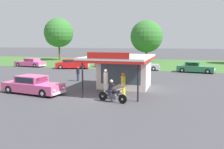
{
  "coord_description": "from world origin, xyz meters",
  "views": [
    {
      "loc": [
        5.78,
        -16.22,
        4.12
      ],
      "look_at": [
        0.32,
        2.71,
        1.4
      ],
      "focal_mm": 37.15,
      "sensor_mm": 36.0,
      "label": 1
    }
  ],
  "objects_px": {
    "parked_car_back_row_centre": "(140,66)",
    "parked_car_back_row_left": "(110,63)",
    "bystander_admiring_sedan": "(78,74)",
    "gas_pump_nearside": "(106,83)",
    "parked_car_back_row_centre_left": "(30,63)",
    "parked_car_back_row_right": "(195,68)",
    "parked_car_back_row_centre_right": "(72,64)",
    "motorcycle_with_rider": "(112,93)",
    "gas_pump_offside": "(123,86)",
    "featured_classic_sedan": "(33,85)"
  },
  "relations": [
    {
      "from": "gas_pump_offside",
      "to": "parked_car_back_row_centre_right",
      "type": "distance_m",
      "value": 20.6
    },
    {
      "from": "parked_car_back_row_right",
      "to": "parked_car_back_row_centre_right",
      "type": "bearing_deg",
      "value": -179.41
    },
    {
      "from": "gas_pump_offside",
      "to": "bystander_admiring_sedan",
      "type": "height_order",
      "value": "gas_pump_offside"
    },
    {
      "from": "gas_pump_offside",
      "to": "parked_car_back_row_centre_left",
      "type": "height_order",
      "value": "gas_pump_offside"
    },
    {
      "from": "parked_car_back_row_right",
      "to": "parked_car_back_row_centre_left",
      "type": "xyz_separation_m",
      "value": [
        -26.77,
        0.57,
        -0.0
      ]
    },
    {
      "from": "parked_car_back_row_left",
      "to": "bystander_admiring_sedan",
      "type": "xyz_separation_m",
      "value": [
        0.71,
        -14.46,
        0.06
      ]
    },
    {
      "from": "parked_car_back_row_centre_right",
      "to": "bystander_admiring_sedan",
      "type": "bearing_deg",
      "value": -61.26
    },
    {
      "from": "motorcycle_with_rider",
      "to": "parked_car_back_row_right",
      "type": "xyz_separation_m",
      "value": [
        6.57,
        18.63,
        0.01
      ]
    },
    {
      "from": "gas_pump_offside",
      "to": "bystander_admiring_sedan",
      "type": "bearing_deg",
      "value": 138.56
    },
    {
      "from": "motorcycle_with_rider",
      "to": "parked_car_back_row_centre_left",
      "type": "bearing_deg",
      "value": 136.45
    },
    {
      "from": "parked_car_back_row_left",
      "to": "gas_pump_nearside",
      "type": "bearing_deg",
      "value": -74.35
    },
    {
      "from": "parked_car_back_row_centre_right",
      "to": "parked_car_back_row_right",
      "type": "distance_m",
      "value": 18.54
    },
    {
      "from": "parked_car_back_row_centre_right",
      "to": "parked_car_back_row_right",
      "type": "xyz_separation_m",
      "value": [
        18.54,
        0.19,
        -0.02
      ]
    },
    {
      "from": "parked_car_back_row_centre_left",
      "to": "gas_pump_nearside",
      "type": "bearing_deg",
      "value": -42.09
    },
    {
      "from": "gas_pump_nearside",
      "to": "gas_pump_offside",
      "type": "height_order",
      "value": "gas_pump_nearside"
    },
    {
      "from": "parked_car_back_row_centre",
      "to": "motorcycle_with_rider",
      "type": "bearing_deg",
      "value": -86.48
    },
    {
      "from": "parked_car_back_row_left",
      "to": "motorcycle_with_rider",
      "type": "bearing_deg",
      "value": -73.07
    },
    {
      "from": "gas_pump_nearside",
      "to": "featured_classic_sedan",
      "type": "bearing_deg",
      "value": -169.62
    },
    {
      "from": "gas_pump_nearside",
      "to": "featured_classic_sedan",
      "type": "distance_m",
      "value": 6.01
    },
    {
      "from": "motorcycle_with_rider",
      "to": "parked_car_back_row_centre",
      "type": "relative_size",
      "value": 0.38
    },
    {
      "from": "gas_pump_offside",
      "to": "featured_classic_sedan",
      "type": "height_order",
      "value": "gas_pump_offside"
    },
    {
      "from": "gas_pump_nearside",
      "to": "parked_car_back_row_centre_left",
      "type": "distance_m",
      "value": 25.77
    },
    {
      "from": "bystander_admiring_sedan",
      "to": "parked_car_back_row_centre_left",
      "type": "bearing_deg",
      "value": 140.57
    },
    {
      "from": "gas_pump_offside",
      "to": "parked_car_back_row_centre_left",
      "type": "xyz_separation_m",
      "value": [
        -20.54,
        17.27,
        -0.18
      ]
    },
    {
      "from": "gas_pump_nearside",
      "to": "gas_pump_offside",
      "type": "distance_m",
      "value": 1.42
    },
    {
      "from": "parked_car_back_row_left",
      "to": "parked_car_back_row_centre",
      "type": "bearing_deg",
      "value": -25.29
    },
    {
      "from": "motorcycle_with_rider",
      "to": "parked_car_back_row_right",
      "type": "distance_m",
      "value": 19.75
    },
    {
      "from": "gas_pump_nearside",
      "to": "featured_classic_sedan",
      "type": "xyz_separation_m",
      "value": [
        -5.9,
        -1.08,
        -0.28
      ]
    },
    {
      "from": "gas_pump_offside",
      "to": "featured_classic_sedan",
      "type": "bearing_deg",
      "value": -171.6
    },
    {
      "from": "gas_pump_nearside",
      "to": "parked_car_back_row_centre_right",
      "type": "relative_size",
      "value": 0.37
    },
    {
      "from": "parked_car_back_row_centre",
      "to": "gas_pump_offside",
      "type": "bearing_deg",
      "value": -84.97
    },
    {
      "from": "gas_pump_nearside",
      "to": "parked_car_back_row_centre_right",
      "type": "distance_m",
      "value": 19.79
    },
    {
      "from": "gas_pump_nearside",
      "to": "bystander_admiring_sedan",
      "type": "xyz_separation_m",
      "value": [
        -4.9,
        5.57,
        -0.14
      ]
    },
    {
      "from": "gas_pump_offside",
      "to": "motorcycle_with_rider",
      "type": "relative_size",
      "value": 0.83
    },
    {
      "from": "featured_classic_sedan",
      "to": "parked_car_back_row_centre_right",
      "type": "xyz_separation_m",
      "value": [
        -5.0,
        17.6,
        0.01
      ]
    },
    {
      "from": "parked_car_back_row_right",
      "to": "parked_car_back_row_centre_left",
      "type": "height_order",
      "value": "parked_car_back_row_right"
    },
    {
      "from": "gas_pump_offside",
      "to": "parked_car_back_row_centre_left",
      "type": "bearing_deg",
      "value": 139.94
    },
    {
      "from": "bystander_admiring_sedan",
      "to": "parked_car_back_row_centre",
      "type": "bearing_deg",
      "value": 68.06
    },
    {
      "from": "featured_classic_sedan",
      "to": "parked_car_back_row_centre_right",
      "type": "distance_m",
      "value": 18.29
    },
    {
      "from": "parked_car_back_row_centre",
      "to": "parked_car_back_row_centre_left",
      "type": "relative_size",
      "value": 1.02
    },
    {
      "from": "featured_classic_sedan",
      "to": "parked_car_back_row_centre",
      "type": "distance_m",
      "value": 19.4
    },
    {
      "from": "gas_pump_nearside",
      "to": "parked_car_back_row_left",
      "type": "distance_m",
      "value": 20.8
    },
    {
      "from": "parked_car_back_row_centre_left",
      "to": "parked_car_back_row_left",
      "type": "relative_size",
      "value": 1.09
    },
    {
      "from": "parked_car_back_row_centre_right",
      "to": "parked_car_back_row_centre_left",
      "type": "xyz_separation_m",
      "value": [
        -8.23,
        0.76,
        -0.02
      ]
    },
    {
      "from": "parked_car_back_row_centre",
      "to": "parked_car_back_row_left",
      "type": "height_order",
      "value": "parked_car_back_row_left"
    },
    {
      "from": "featured_classic_sedan",
      "to": "parked_car_back_row_centre_left",
      "type": "distance_m",
      "value": 22.62
    },
    {
      "from": "gas_pump_offside",
      "to": "parked_car_back_row_centre_right",
      "type": "relative_size",
      "value": 0.33
    },
    {
      "from": "featured_classic_sedan",
      "to": "motorcycle_with_rider",
      "type": "bearing_deg",
      "value": -6.89
    },
    {
      "from": "parked_car_back_row_right",
      "to": "parked_car_back_row_left",
      "type": "distance_m",
      "value": 13.67
    },
    {
      "from": "gas_pump_offside",
      "to": "parked_car_back_row_right",
      "type": "relative_size",
      "value": 0.35
    }
  ]
}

